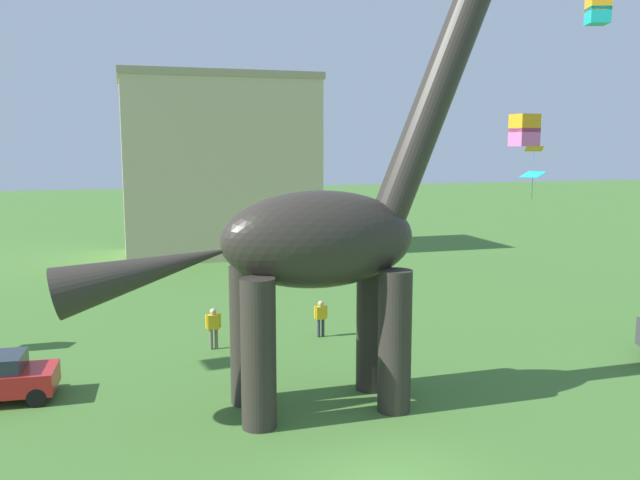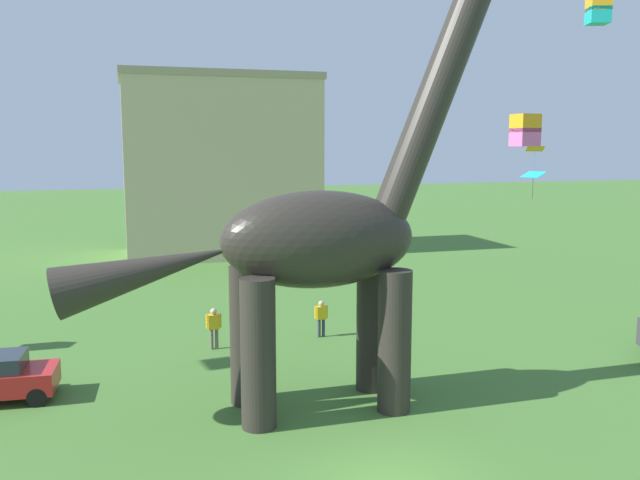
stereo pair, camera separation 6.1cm
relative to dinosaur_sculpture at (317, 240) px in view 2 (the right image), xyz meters
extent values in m
cylinder|color=#2D2823|center=(2.22, 0.99, -3.15)|extent=(1.04, 1.04, 4.48)
cylinder|color=#2D2823|center=(2.22, -0.99, -3.15)|extent=(1.04, 1.04, 4.48)
cylinder|color=#2D2823|center=(-2.07, 0.99, -3.15)|extent=(1.04, 1.04, 4.48)
cylinder|color=#2D2823|center=(-2.07, -0.99, -3.15)|extent=(1.04, 1.04, 4.48)
ellipsoid|color=#2D2823|center=(0.07, 0.00, 0.00)|extent=(6.13, 2.64, 3.02)
cylinder|color=#2D2823|center=(4.05, 0.00, 4.83)|extent=(4.41, 1.13, 8.73)
cone|color=#2D2823|center=(-5.07, 0.00, -0.69)|extent=(5.39, 1.51, 2.56)
cylinder|color=black|center=(-8.56, 4.32, -5.08)|extent=(0.63, 0.26, 0.62)
cylinder|color=black|center=(-8.56, 2.54, -5.08)|extent=(0.63, 0.26, 0.62)
cylinder|color=#6B6056|center=(-2.44, 7.01, -4.96)|extent=(0.14, 0.14, 0.85)
cylinder|color=#6B6056|center=(-2.23, 7.01, -4.96)|extent=(0.14, 0.14, 0.85)
cube|color=yellow|center=(-2.34, 7.01, -4.24)|extent=(0.46, 0.28, 0.60)
sphere|color=tan|center=(-2.34, 7.01, -3.81)|extent=(0.26, 0.26, 0.26)
cylinder|color=yellow|center=(-2.60, 7.01, -4.21)|extent=(0.11, 0.11, 0.57)
cylinder|color=yellow|center=(-2.07, 7.01, -4.21)|extent=(0.11, 0.11, 0.57)
cylinder|color=#2D3347|center=(2.27, 7.43, -4.99)|extent=(0.13, 0.13, 0.80)
cylinder|color=#2D3347|center=(2.46, 7.43, -4.99)|extent=(0.13, 0.13, 0.80)
cube|color=yellow|center=(2.37, 7.43, -4.31)|extent=(0.43, 0.27, 0.56)
sphere|color=tan|center=(2.37, 7.43, -3.90)|extent=(0.25, 0.25, 0.25)
cylinder|color=yellow|center=(2.12, 7.43, -4.28)|extent=(0.11, 0.11, 0.54)
cylinder|color=yellow|center=(2.61, 7.43, -4.28)|extent=(0.11, 0.11, 0.54)
cube|color=orange|center=(16.34, 12.76, 2.71)|extent=(1.14, 0.99, 0.31)
cylinder|color=#287AE5|center=(16.34, 12.76, 2.09)|extent=(0.01, 0.01, 0.95)
cube|color=orange|center=(11.65, 6.73, 3.86)|extent=(1.05, 1.05, 0.80)
cube|color=pink|center=(11.65, 6.73, 3.24)|extent=(1.05, 1.05, 0.80)
cube|color=#19B2B7|center=(9.54, 2.86, 1.76)|extent=(0.84, 0.99, 0.24)
cylinder|color=black|center=(9.54, 2.86, 1.22)|extent=(0.01, 0.01, 0.84)
cube|color=orange|center=(8.82, -1.23, 7.28)|extent=(0.79, 0.79, 0.50)
cube|color=#19B2B7|center=(8.82, -1.23, 6.89)|extent=(0.79, 0.79, 0.50)
cube|color=#CCB78E|center=(1.50, 31.52, 1.13)|extent=(14.15, 8.32, 13.02)
cube|color=tan|center=(1.50, 31.52, 7.89)|extent=(14.43, 8.49, 0.50)
camera|label=1|loc=(-5.71, -19.36, 2.85)|focal=37.23mm
camera|label=2|loc=(-5.66, -19.38, 2.85)|focal=37.23mm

